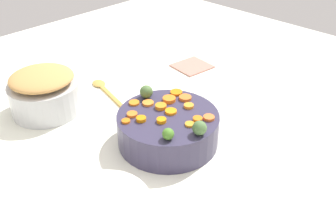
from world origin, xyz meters
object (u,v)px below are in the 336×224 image
at_px(serving_bowl_carrots, 168,129).
at_px(casserole_dish, 104,221).
at_px(metal_pot, 45,97).
at_px(wooden_spoon, 106,91).

height_order(serving_bowl_carrots, casserole_dish, casserole_dish).
xyz_separation_m(serving_bowl_carrots, casserole_dish, (0.35, 0.15, 0.01)).
distance_m(metal_pot, wooden_spoon, 0.23).
xyz_separation_m(metal_pot, wooden_spoon, (-0.22, 0.04, -0.05)).
xyz_separation_m(serving_bowl_carrots, metal_pot, (0.16, -0.42, 0.00)).
bearing_deg(wooden_spoon, casserole_dish, 51.99).
bearing_deg(casserole_dish, serving_bowl_carrots, -156.80).
bearing_deg(wooden_spoon, serving_bowl_carrots, 81.17).
xyz_separation_m(serving_bowl_carrots, wooden_spoon, (-0.06, -0.37, -0.04)).
xyz_separation_m(metal_pot, casserole_dish, (0.19, 0.57, 0.00)).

